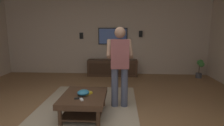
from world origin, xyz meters
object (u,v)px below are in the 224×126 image
Objects in this scene: remote_white at (81,99)px; wall_speaker_left at (141,34)px; book at (86,92)px; person_standing at (120,63)px; vase_round at (120,57)px; tv at (113,36)px; coffee_table at (84,100)px; remote_black at (79,98)px; bowl at (83,92)px; potted_plant_short at (200,67)px; wall_speaker_right at (81,36)px; media_console at (112,68)px.

remote_white is 3.93m from wall_speaker_left.
remote_white is at bearing -54.41° from book.
book reaches higher than remote_white.
vase_round is at bearing -2.40° from person_standing.
tv reaches higher than vase_round.
wall_speaker_left reaches higher than coffee_table.
remote_black reaches higher than coffee_table.
remote_black is 3.32m from vase_round.
bowl reaches higher than coffee_table.
tv is at bearing -6.42° from coffee_table.
coffee_table is at bearing -7.54° from bowl.
wall_speaker_left is at bearing 105.67° from book.
bowl is at bearing 60.83° from remote_black.
coffee_table is 0.27m from remote_white.
potted_plant_short reaches higher than remote_white.
vase_round is 1.56m from wall_speaker_right.
potted_plant_short is 4.54m from remote_white.
media_console is at bearing 66.59° from remote_black.
wall_speaker_left is (2.87, -0.68, 0.49)m from person_standing.
potted_plant_short is 2.74× the size of bowl.
media_console reaches higher than remote_black.
coffee_table is 4.55× the size of bowl.
potted_plant_short is 2.24m from wall_speaker_left.
remote_white is at bearing 133.51° from person_standing.
remote_white is (-0.23, -0.01, -0.04)m from bowl.
coffee_table is 0.61× the size of person_standing.
wall_speaker_left is at bearing 90.78° from tv.
vase_round is 1.09m from wall_speaker_left.
book is at bearing -6.23° from tv.
book is at bearing -14.26° from coffee_table.
wall_speaker_right reaches higher than coffee_table.
vase_round is at bearing 83.00° from media_console.
vase_round reaches higher than coffee_table.
person_standing reaches higher than vase_round.
wall_speaker_left is (0.41, 1.93, 1.06)m from potted_plant_short.
wall_speaker_right reaches higher than book.
media_console is 3.30m from remote_black.
wall_speaker_right is at bearing 90.00° from wall_speaker_left.
person_standing is (0.45, -0.66, 0.64)m from coffee_table.
person_standing is 7.45× the size of wall_speaker_left.
coffee_table is 6.67× the size of remote_white.
potted_plant_short is 4.15m from wall_speaker_right.
wall_speaker_right is at bearing 165.47° from remote_white.
media_console is at bearing 83.00° from vase_round.
bowl is at bearing -167.52° from wall_speaker_right.
remote_white is at bearing -168.15° from wall_speaker_right.
person_standing is at bearing 6.22° from media_console.
remote_black is 3.92m from wall_speaker_left.
wall_speaker_left reaches higher than book.
wall_speaker_right is at bearing -90.67° from tv.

